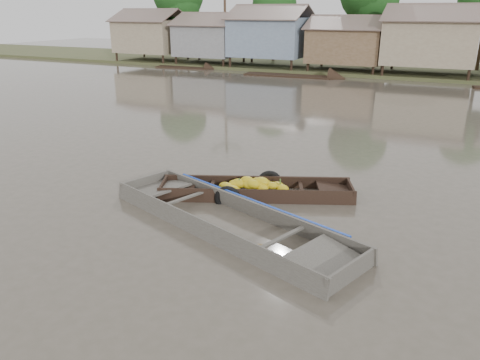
% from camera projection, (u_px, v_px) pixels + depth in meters
% --- Properties ---
extents(ground, '(120.00, 120.00, 0.00)m').
position_uv_depth(ground, '(216.00, 211.00, 12.13)').
color(ground, '#4F493C').
rests_on(ground, ground).
extents(riverbank, '(120.00, 12.47, 10.22)m').
position_uv_depth(riverbank, '(441.00, 35.00, 36.85)').
color(riverbank, '#384723').
rests_on(riverbank, ground).
extents(banana_boat, '(5.44, 3.28, 0.76)m').
position_uv_depth(banana_boat, '(253.00, 190.00, 13.12)').
color(banana_boat, black).
rests_on(banana_boat, ground).
extents(viewer_boat, '(7.18, 4.04, 0.56)m').
position_uv_depth(viewer_boat, '(229.00, 225.00, 11.24)').
color(viewer_boat, '#3E3A34').
rests_on(viewer_boat, ground).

